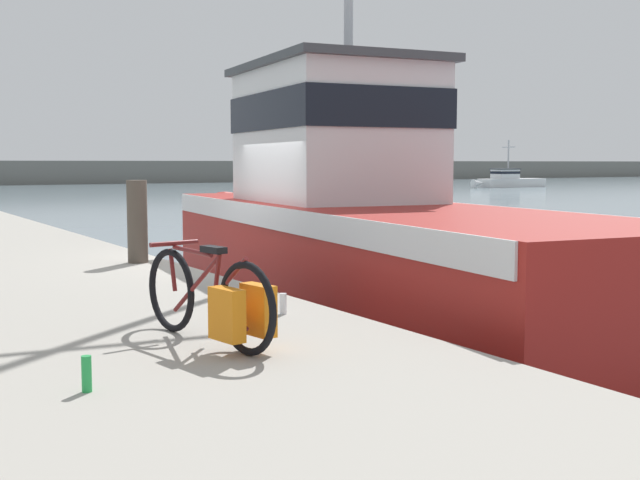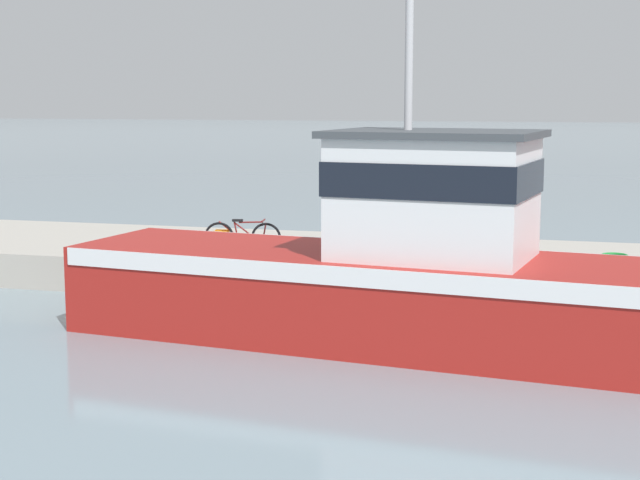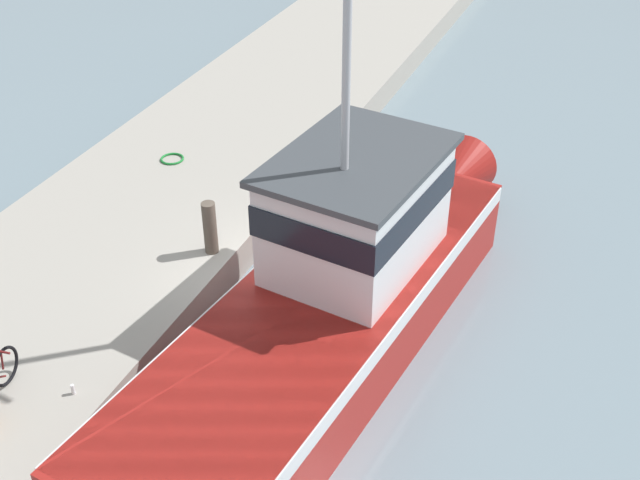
% 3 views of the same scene
% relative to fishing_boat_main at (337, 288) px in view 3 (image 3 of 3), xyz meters
% --- Properties ---
extents(ground_plane, '(320.00, 320.00, 0.00)m').
position_rel_fishing_boat_main_xyz_m(ground_plane, '(-1.61, 0.59, -1.37)').
color(ground_plane, gray).
extents(dock_pier, '(5.54, 80.00, 0.80)m').
position_rel_fishing_boat_main_xyz_m(dock_pier, '(-5.42, 0.59, -0.97)').
color(dock_pier, '#A39E93').
rests_on(dock_pier, ground_plane).
extents(fishing_boat_main, '(4.25, 12.70, 10.44)m').
position_rel_fishing_boat_main_xyz_m(fishing_boat_main, '(0.00, 0.00, 0.00)').
color(fishing_boat_main, maroon).
rests_on(fishing_boat_main, ground_plane).
extents(mooring_post, '(0.28, 0.28, 1.16)m').
position_rel_fishing_boat_main_xyz_m(mooring_post, '(-3.12, 0.80, 0.01)').
color(mooring_post, '#51473D').
rests_on(mooring_post, dock_pier).
extents(hose_coil, '(0.58, 0.58, 0.05)m').
position_rel_fishing_boat_main_xyz_m(hose_coil, '(-5.95, 3.84, -0.55)').
color(hose_coil, '#197A2D').
rests_on(hose_coil, dock_pier).
extents(water_bottle_by_bike, '(0.07, 0.07, 0.20)m').
position_rel_fishing_boat_main_xyz_m(water_bottle_by_bike, '(-3.21, -3.66, -0.47)').
color(water_bottle_by_bike, silver).
rests_on(water_bottle_by_bike, dock_pier).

